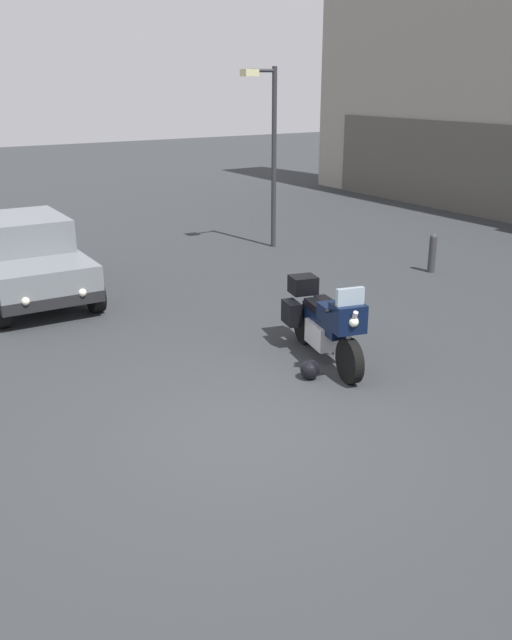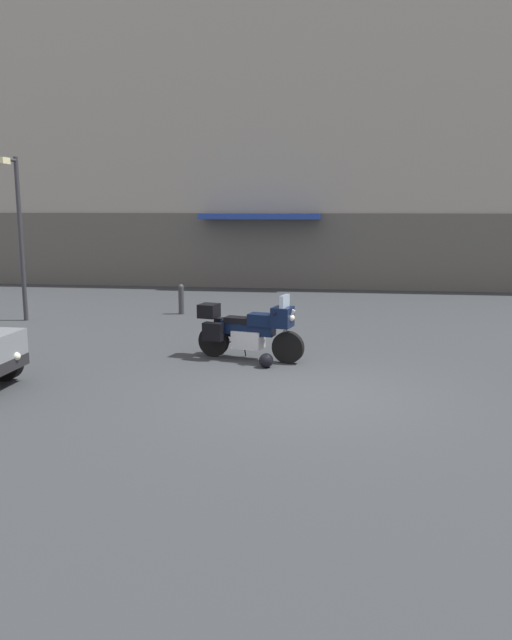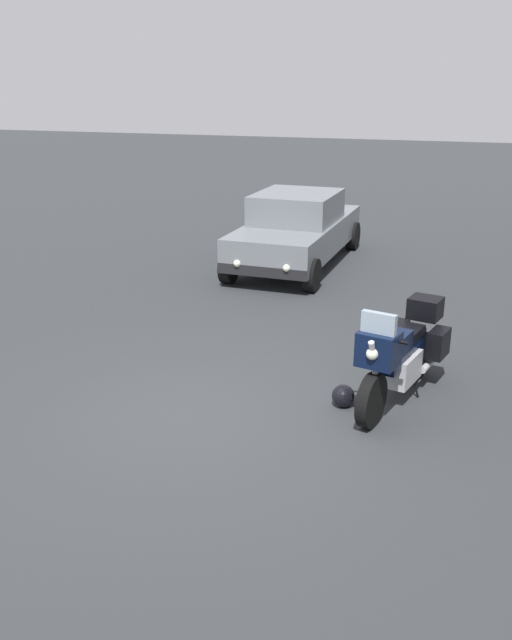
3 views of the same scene
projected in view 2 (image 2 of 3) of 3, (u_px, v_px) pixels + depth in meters
The scene contains 6 objects.
ground_plane at pixel (307, 394), 10.38m from camera, with size 80.00×80.00×0.00m, color #2D3033.
building_facade_rear at pixel (331, 142), 23.66m from camera, with size 32.13×3.40×11.02m.
motorcycle at pixel (248, 329), 12.63m from camera, with size 2.23×1.03×1.36m.
helmet at pixel (266, 360), 12.07m from camera, with size 0.28×0.28×0.28m, color black.
streetlamp_curbside at pixel (17, 221), 16.45m from camera, with size 0.28×0.94×4.33m.
bollard_curbside at pixel (181, 298), 18.00m from camera, with size 0.16×0.16×0.86m.
Camera 2 is at (0.51, -10.01, 3.07)m, focal length 35.21 mm.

